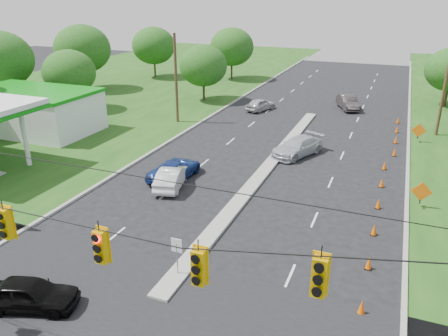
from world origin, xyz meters
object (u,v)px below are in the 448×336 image
at_px(black_sedan, 30,294).
at_px(blue_pickup, 175,169).
at_px(gas_station, 21,110).
at_px(white_sedan, 172,177).

xyz_separation_m(black_sedan, blue_pickup, (-0.93, 14.93, -0.02)).
bearing_deg(blue_pickup, gas_station, -9.36).
bearing_deg(black_sedan, blue_pickup, -14.38).
bearing_deg(blue_pickup, black_sedan, 95.80).
relative_size(black_sedan, white_sedan, 0.94).
bearing_deg(gas_station, black_sedan, -44.64).
bearing_deg(white_sedan, blue_pickup, -84.10).
relative_size(gas_station, white_sedan, 4.49).
bearing_deg(gas_station, white_sedan, -15.50).
distance_m(gas_station, white_sedan, 19.21).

